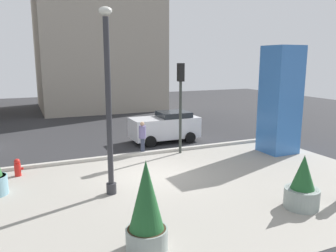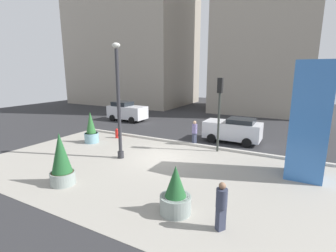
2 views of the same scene
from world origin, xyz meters
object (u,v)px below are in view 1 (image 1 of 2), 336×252
at_px(art_pillar_blue, 280,100).
at_px(fire_hydrant, 18,168).
at_px(car_passing_lane, 165,126).
at_px(pedestrian_crossing, 142,136).
at_px(potted_plant_by_pillar, 146,210).
at_px(potted_plant_near_right, 302,187).
at_px(traffic_light_corner, 181,93).
at_px(lamp_post, 109,107).

relative_size(art_pillar_blue, fire_hydrant, 7.29).
distance_m(art_pillar_blue, car_passing_lane, 6.60).
xyz_separation_m(fire_hydrant, car_passing_lane, (8.03, 3.14, 0.54)).
bearing_deg(art_pillar_blue, car_passing_lane, 134.93).
relative_size(car_passing_lane, pedestrian_crossing, 2.34).
height_order(potted_plant_by_pillar, fire_hydrant, potted_plant_by_pillar).
bearing_deg(potted_plant_near_right, pedestrian_crossing, 107.78).
bearing_deg(car_passing_lane, pedestrian_crossing, -136.53).
bearing_deg(traffic_light_corner, pedestrian_crossing, 161.30).
bearing_deg(car_passing_lane, potted_plant_near_right, -87.32).
height_order(potted_plant_near_right, potted_plant_by_pillar, potted_plant_by_pillar).
bearing_deg(pedestrian_crossing, traffic_light_corner, -18.70).
distance_m(art_pillar_blue, potted_plant_by_pillar, 11.36).
xyz_separation_m(fire_hydrant, pedestrian_crossing, (5.88, 1.11, 0.57)).
bearing_deg(potted_plant_by_pillar, fire_hydrant, 112.25).
relative_size(fire_hydrant, traffic_light_corner, 0.16).
bearing_deg(traffic_light_corner, lamp_post, -139.88).
bearing_deg(fire_hydrant, potted_plant_by_pillar, -67.75).
distance_m(art_pillar_blue, potted_plant_near_right, 7.25).
xyz_separation_m(art_pillar_blue, potted_plant_near_right, (-4.00, -5.70, -2.01)).
relative_size(lamp_post, fire_hydrant, 8.64).
bearing_deg(potted_plant_by_pillar, potted_plant_near_right, 3.30).
bearing_deg(art_pillar_blue, traffic_light_corner, 158.98).
bearing_deg(traffic_light_corner, potted_plant_near_right, -84.10).
xyz_separation_m(potted_plant_by_pillar, traffic_light_corner, (4.71, 7.86, 2.02)).
xyz_separation_m(potted_plant_near_right, car_passing_lane, (-0.48, 10.19, 0.18)).
bearing_deg(lamp_post, art_pillar_blue, 12.36).
xyz_separation_m(lamp_post, potted_plant_near_right, (5.40, -3.65, -2.43)).
xyz_separation_m(traffic_light_corner, pedestrian_crossing, (-1.84, 0.62, -2.16)).
distance_m(art_pillar_blue, fire_hydrant, 12.79).
bearing_deg(lamp_post, pedestrian_crossing, 58.36).
relative_size(art_pillar_blue, car_passing_lane, 1.38).
bearing_deg(pedestrian_crossing, potted_plant_by_pillar, -108.70).
height_order(lamp_post, potted_plant_near_right, lamp_post).
xyz_separation_m(lamp_post, car_passing_lane, (4.92, 6.55, -2.25)).
height_order(fire_hydrant, car_passing_lane, car_passing_lane).
bearing_deg(potted_plant_by_pillar, pedestrian_crossing, 71.30).
bearing_deg(fire_hydrant, traffic_light_corner, 3.61).
relative_size(potted_plant_near_right, traffic_light_corner, 0.39).
distance_m(art_pillar_blue, pedestrian_crossing, 7.28).
xyz_separation_m(traffic_light_corner, car_passing_lane, (0.30, 2.65, -2.20)).
bearing_deg(potted_plant_near_right, traffic_light_corner, 95.90).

